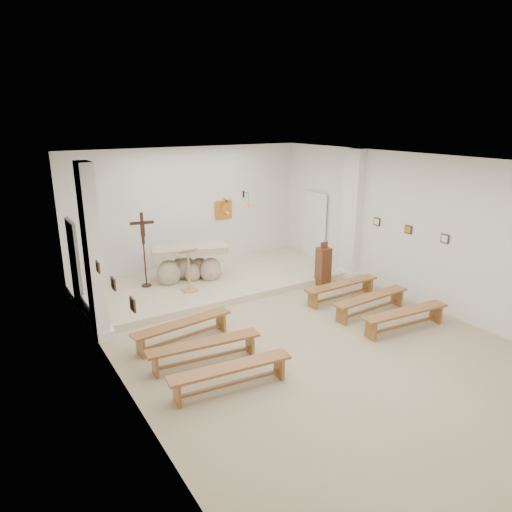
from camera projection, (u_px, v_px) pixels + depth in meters
ground at (293, 334)px, 9.37m from camera, size 7.00×10.00×0.00m
wall_left at (115, 286)px, 7.09m from camera, size 0.02×10.00×3.50m
wall_right at (416, 230)px, 10.62m from camera, size 0.02×10.00×3.50m
wall_back at (190, 210)px, 12.91m from camera, size 7.00×0.02×3.50m
ceiling at (298, 161)px, 8.35m from camera, size 7.00×10.00×0.02m
sanctuary_platform at (216, 281)px, 12.18m from camera, size 6.98×3.00×0.15m
pilaster_left at (93, 254)px, 8.77m from camera, size 0.26×0.55×3.50m
pilaster_right at (352, 215)px, 12.18m from camera, size 0.26×0.55×3.50m
gold_wall_relief at (223, 210)px, 13.44m from camera, size 0.55×0.04×0.55m
sanctuary_lamp at (248, 203)px, 13.55m from camera, size 0.11×0.36×0.44m
station_frame_left_front at (133, 305)px, 6.46m from camera, size 0.03×0.20×0.20m
station_frame_left_mid at (113, 284)px, 7.27m from camera, size 0.03×0.20×0.20m
station_frame_left_rear at (98, 267)px, 8.08m from camera, size 0.03×0.20×0.20m
station_frame_right_front at (445, 239)px, 9.97m from camera, size 0.03×0.20×0.20m
station_frame_right_mid at (408, 229)px, 10.78m from camera, size 0.03×0.20×0.20m
station_frame_right_rear at (377, 222)px, 11.60m from camera, size 0.03×0.20×0.20m
radiator_left at (89, 312)px, 9.74m from camera, size 0.10×0.85×0.52m
radiator_right at (334, 261)px, 13.22m from camera, size 0.10×0.85×0.52m
altar at (189, 266)px, 11.96m from camera, size 2.06×1.25×1.00m
lectern at (189, 269)px, 11.10m from camera, size 0.42×0.36×1.14m
crucifix_stand at (144, 244)px, 11.28m from camera, size 0.57×0.25×1.90m
potted_plant at (196, 267)px, 12.19m from camera, size 0.51×0.44×0.56m
donation_pedestal at (323, 266)px, 11.95m from camera, size 0.33×0.33×1.18m
bench_left_front at (183, 327)px, 8.92m from camera, size 2.10×0.55×0.44m
bench_right_front at (342, 287)px, 11.01m from camera, size 2.08×0.35×0.44m
bench_left_second at (204, 347)px, 8.13m from camera, size 2.10×0.57×0.44m
bench_right_second at (371, 300)px, 10.23m from camera, size 2.08×0.41×0.44m
bench_left_third at (231, 372)px, 7.35m from camera, size 2.10×0.55×0.44m
bench_right_third at (405, 316)px, 9.44m from camera, size 2.09×0.52×0.44m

